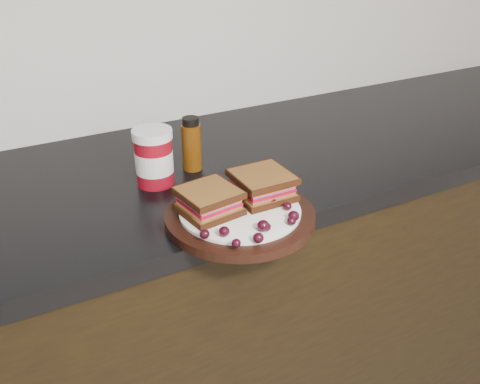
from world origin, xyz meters
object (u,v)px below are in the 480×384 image
object	(u,v)px
oil_bottle	(192,144)
sandwich_left	(209,201)
plate	(240,216)
condiment_jar	(154,157)

from	to	relation	value
oil_bottle	sandwich_left	bearing A→B (deg)	-106.29
plate	oil_bottle	xyz separation A→B (m)	(0.01, 0.25, 0.05)
condiment_jar	oil_bottle	bearing A→B (deg)	17.18
plate	oil_bottle	distance (m)	0.25
sandwich_left	oil_bottle	bearing A→B (deg)	65.70
plate	sandwich_left	xyz separation A→B (m)	(-0.05, 0.02, 0.04)
condiment_jar	oil_bottle	world-z (taller)	condiment_jar
plate	condiment_jar	distance (m)	0.24
sandwich_left	condiment_jar	size ratio (longest dim) A/B	0.82
sandwich_left	condiment_jar	xyz separation A→B (m)	(-0.03, 0.20, 0.01)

